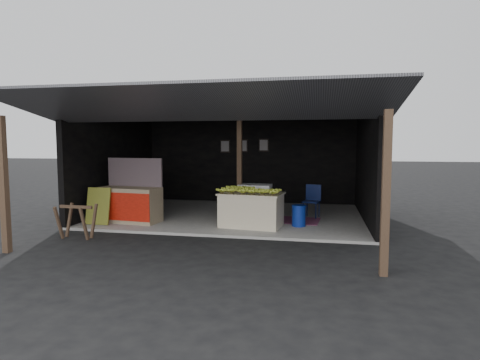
% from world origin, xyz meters
% --- Properties ---
extents(ground, '(80.00, 80.00, 0.00)m').
position_xyz_m(ground, '(0.00, 0.00, 0.00)').
color(ground, black).
rests_on(ground, ground).
extents(concrete_slab, '(7.00, 5.00, 0.06)m').
position_xyz_m(concrete_slab, '(0.00, 2.50, 0.03)').
color(concrete_slab, gray).
rests_on(concrete_slab, ground).
extents(shophouse, '(7.40, 7.29, 3.02)m').
position_xyz_m(shophouse, '(0.00, 2.82, 2.10)').
color(shophouse, black).
rests_on(shophouse, ground).
extents(banana_table, '(1.54, 1.06, 0.79)m').
position_xyz_m(banana_table, '(0.76, 1.00, 0.46)').
color(banana_table, beige).
rests_on(banana_table, concrete_slab).
extents(banana_pile, '(1.41, 0.95, 0.16)m').
position_xyz_m(banana_pile, '(0.76, 1.00, 0.93)').
color(banana_pile, gold).
rests_on(banana_pile, banana_table).
extents(white_crate, '(0.83, 0.58, 0.90)m').
position_xyz_m(white_crate, '(0.71, 1.90, 0.51)').
color(white_crate, white).
rests_on(white_crate, concrete_slab).
extents(neighbor_stall, '(1.59, 0.85, 1.58)m').
position_xyz_m(neighbor_stall, '(-2.31, 0.97, 0.54)').
color(neighbor_stall, '#998466').
rests_on(neighbor_stall, concrete_slab).
extents(green_signboard, '(0.59, 0.22, 0.88)m').
position_xyz_m(green_signboard, '(-2.89, 0.52, 0.50)').
color(green_signboard, black).
rests_on(green_signboard, concrete_slab).
extents(sawhorse, '(0.74, 0.64, 0.71)m').
position_xyz_m(sawhorse, '(-2.66, -0.71, 0.45)').
color(sawhorse, '#503728').
rests_on(sawhorse, ground).
extents(water_barrel, '(0.32, 0.32, 0.47)m').
position_xyz_m(water_barrel, '(1.85, 1.25, 0.30)').
color(water_barrel, navy).
rests_on(water_barrel, concrete_slab).
extents(plastic_chair, '(0.49, 0.49, 0.86)m').
position_xyz_m(plastic_chair, '(2.14, 2.50, 0.56)').
color(plastic_chair, '#0A143C').
rests_on(plastic_chair, concrete_slab).
extents(magenta_rug, '(1.58, 1.13, 0.01)m').
position_xyz_m(magenta_rug, '(1.58, 1.94, 0.07)').
color(magenta_rug, '#7D1B64').
rests_on(magenta_rug, concrete_slab).
extents(picture_frames, '(1.62, 0.04, 0.46)m').
position_xyz_m(picture_frames, '(-0.17, 4.89, 1.93)').
color(picture_frames, black).
rests_on(picture_frames, shophouse).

